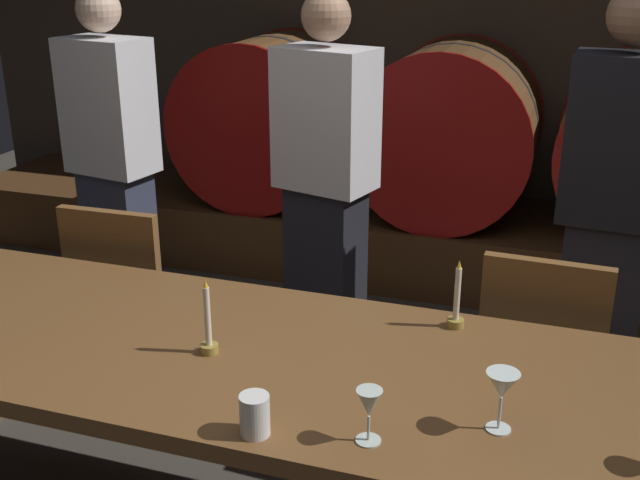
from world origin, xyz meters
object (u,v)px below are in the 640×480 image
(wine_barrel_center, at_px, (450,131))
(dining_table, at_px, (234,368))
(chair_left, at_px, (130,296))
(guest_left, at_px, (114,169))
(guest_center, at_px, (326,193))
(candle_left, at_px, (208,332))
(chair_right, at_px, (541,357))
(guest_right, at_px, (611,214))
(candle_right, at_px, (456,308))
(wine_glass_center_left, at_px, (369,406))
(wine_glass_center_right, at_px, (502,387))
(cup_right, at_px, (255,415))
(wine_barrel_left, at_px, (271,118))

(wine_barrel_center, distance_m, dining_table, 2.45)
(chair_left, xyz_separation_m, guest_left, (-0.38, 0.55, 0.34))
(guest_left, height_order, guest_center, guest_center)
(chair_left, xyz_separation_m, candle_left, (0.70, -0.70, 0.30))
(chair_right, xyz_separation_m, candle_left, (-0.88, -0.71, 0.30))
(chair_left, bearing_deg, guest_center, -145.19)
(wine_barrel_center, xyz_separation_m, chair_left, (-0.96, -1.78, -0.35))
(guest_right, distance_m, candle_left, 1.60)
(candle_right, bearing_deg, wine_glass_center_left, -98.76)
(chair_right, bearing_deg, guest_center, -24.71)
(wine_glass_center_right, xyz_separation_m, cup_right, (-0.54, -0.20, -0.06))
(dining_table, bearing_deg, guest_right, 48.68)
(candle_left, bearing_deg, wine_glass_center_left, -26.26)
(chair_right, bearing_deg, candle_right, 55.96)
(chair_left, bearing_deg, candle_left, 133.73)
(chair_left, bearing_deg, wine_barrel_center, -119.66)
(wine_barrel_left, bearing_deg, cup_right, -69.02)
(dining_table, distance_m, candle_right, 0.67)
(candle_right, bearing_deg, candle_left, -149.24)
(wine_barrel_center, relative_size, chair_left, 1.08)
(wine_barrel_left, xyz_separation_m, guest_left, (-0.28, -1.23, -0.00))
(wine_barrel_left, height_order, wine_barrel_center, same)
(dining_table, xyz_separation_m, candle_left, (-0.05, -0.04, 0.13))
(dining_table, bearing_deg, guest_center, 94.81)
(guest_left, xyz_separation_m, guest_center, (1.04, -0.06, 0.00))
(candle_left, bearing_deg, guest_left, 130.96)
(wine_barrel_center, bearing_deg, wine_glass_center_right, -77.93)
(guest_right, height_order, cup_right, guest_right)
(chair_left, height_order, wine_glass_center_left, chair_left)
(wine_barrel_left, bearing_deg, chair_left, -86.91)
(chair_left, bearing_deg, dining_table, 137.55)
(dining_table, relative_size, guest_center, 1.63)
(dining_table, height_order, candle_left, candle_left)
(guest_left, bearing_deg, candle_right, 163.56)
(guest_left, distance_m, candle_left, 1.65)
(guest_center, bearing_deg, candle_left, 107.09)
(wine_barrel_center, relative_size, wine_glass_center_right, 6.23)
(guest_right, xyz_separation_m, candle_right, (-0.44, -0.82, -0.08))
(candle_right, xyz_separation_m, wine_glass_center_left, (-0.10, -0.64, 0.04))
(chair_left, relative_size, chair_right, 1.00)
(wine_barrel_left, distance_m, wine_glass_center_right, 3.06)
(chair_left, xyz_separation_m, wine_glass_center_right, (1.51, -0.82, 0.36))
(guest_right, xyz_separation_m, wine_glass_center_right, (-0.26, -1.31, -0.02))
(chair_left, height_order, guest_right, guest_right)
(cup_right, bearing_deg, chair_left, 133.76)
(wine_barrel_left, relative_size, candle_left, 4.26)
(wine_barrel_left, height_order, candle_right, wine_barrel_left)
(guest_left, bearing_deg, wine_glass_center_left, 147.54)
(wine_barrel_center, distance_m, candle_right, 2.14)
(wine_barrel_center, distance_m, guest_left, 1.82)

